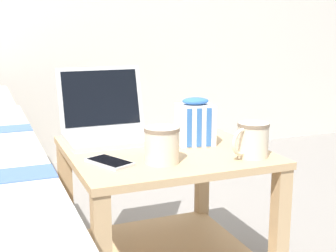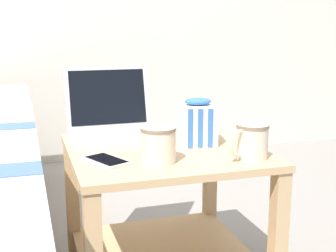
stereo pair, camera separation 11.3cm
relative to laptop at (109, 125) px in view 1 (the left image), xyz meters
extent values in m
cube|color=tan|center=(0.12, -0.19, -0.06)|extent=(0.59, 0.57, 0.02)
cube|color=tan|center=(0.39, -0.45, -0.30)|extent=(0.04, 0.04, 0.46)
cube|color=tan|center=(-0.14, 0.07, -0.30)|extent=(0.04, 0.04, 0.46)
cube|color=tan|center=(0.39, 0.07, -0.30)|extent=(0.04, 0.04, 0.46)
cube|color=#B7BABC|center=(0.00, -0.05, -0.04)|extent=(0.30, 0.23, 0.02)
cube|color=silver|center=(0.00, -0.03, -0.03)|extent=(0.26, 0.13, 0.00)
cube|color=silver|center=(0.00, -0.11, -0.03)|extent=(0.08, 0.05, 0.00)
cube|color=#B7BABC|center=(0.00, 0.10, 0.08)|extent=(0.30, 0.07, 0.22)
cube|color=black|center=(0.00, 0.09, 0.08)|extent=(0.27, 0.05, 0.19)
cube|color=blue|center=(0.04, 0.10, 0.06)|extent=(0.04, 0.01, 0.03)
cube|color=green|center=(0.00, 0.09, 0.03)|extent=(0.03, 0.01, 0.03)
cylinder|color=beige|center=(0.06, -0.34, 0.00)|extent=(0.10, 0.10, 0.10)
cylinder|color=#7F6B56|center=(0.06, -0.34, 0.05)|extent=(0.10, 0.10, 0.01)
cylinder|color=black|center=(0.06, -0.34, 0.04)|extent=(0.09, 0.09, 0.01)
torus|color=beige|center=(0.08, -0.28, 0.01)|extent=(0.03, 0.08, 0.08)
cylinder|color=beige|center=(0.33, -0.38, 0.00)|extent=(0.09, 0.09, 0.10)
cylinder|color=#7F6B56|center=(0.33, -0.38, 0.05)|extent=(0.09, 0.09, 0.01)
cylinder|color=black|center=(0.33, -0.38, 0.04)|extent=(0.08, 0.08, 0.01)
torus|color=beige|center=(0.29, -0.40, 0.01)|extent=(0.08, 0.04, 0.08)
cube|color=white|center=(0.24, -0.18, 0.02)|extent=(0.13, 0.12, 0.13)
cube|color=#3366B2|center=(0.20, -0.22, 0.02)|extent=(0.02, 0.01, 0.12)
cube|color=#3366B2|center=(0.23, -0.23, 0.02)|extent=(0.02, 0.01, 0.12)
cube|color=#3366B2|center=(0.26, -0.24, 0.02)|extent=(0.02, 0.01, 0.12)
ellipsoid|color=#3366B2|center=(0.24, -0.18, 0.09)|extent=(0.10, 0.08, 0.02)
cube|color=#B7BABC|center=(-0.08, -0.29, -0.04)|extent=(0.12, 0.16, 0.01)
cube|color=black|center=(-0.08, -0.29, -0.04)|extent=(0.11, 0.14, 0.00)
camera|label=1|loc=(-0.40, -1.52, 0.33)|focal=50.00mm
camera|label=2|loc=(-0.29, -1.56, 0.33)|focal=50.00mm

